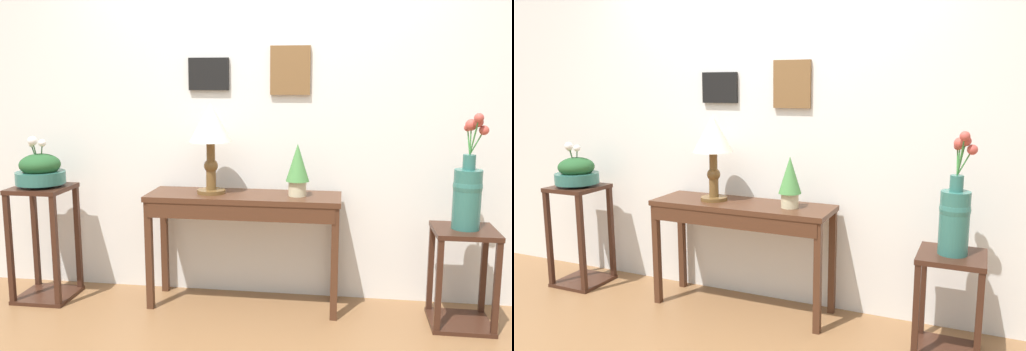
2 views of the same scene
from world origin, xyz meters
TOP-DOWN VIEW (x-y plane):
  - back_wall_with_art at (-0.00, 1.34)m, footprint 9.00×0.13m
  - console_table at (-0.10, 1.03)m, footprint 1.28×0.39m
  - table_lamp at (-0.32, 1.06)m, footprint 0.28×0.28m
  - potted_plant_on_console at (0.25, 1.05)m, footprint 0.15×0.15m
  - pedestal_stand_left at (-1.50, 0.97)m, footprint 0.37×0.37m
  - planter_bowl_wide_left at (-1.50, 0.97)m, footprint 0.33×0.33m
  - pedestal_stand_right at (1.29, 0.94)m, footprint 0.37×0.37m
  - flower_vase_tall_right at (1.29, 0.94)m, footprint 0.19×0.17m

SIDE VIEW (x-z plane):
  - pedestal_stand_right at x=1.29m, z-range 0.00..0.62m
  - pedestal_stand_left at x=-1.50m, z-range 0.00..0.80m
  - console_table at x=-0.10m, z-range 0.27..1.05m
  - flower_vase_tall_right at x=1.29m, z-range 0.51..1.22m
  - planter_bowl_wide_left at x=-1.50m, z-range 0.74..1.08m
  - potted_plant_on_console at x=0.25m, z-range 0.79..1.13m
  - table_lamp at x=-0.32m, z-range 0.90..1.50m
  - back_wall_with_art at x=0.00m, z-range 0.00..2.80m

